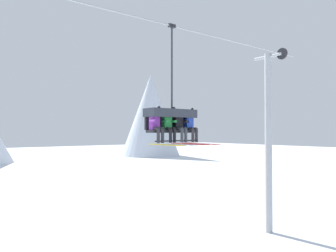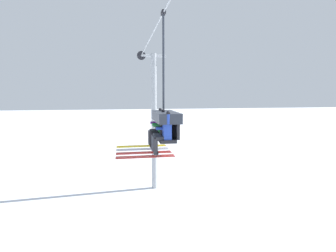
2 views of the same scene
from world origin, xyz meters
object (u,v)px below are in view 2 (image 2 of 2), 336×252
Objects in this scene: skier_purple at (156,127)px; skier_green at (158,129)px; skier_black at (160,131)px; skier_blue at (163,133)px; lift_tower_near at (154,119)px; chairlift_chair at (166,119)px.

skier_green is at bearing -0.76° from skier_purple.
skier_black is 0.52m from skier_blue.
lift_tower_near is 5.40× the size of skier_blue.
skier_blue is at bearing -5.33° from lift_tower_near.
skier_black is 1.00× the size of skier_blue.
skier_black is (0.26, -0.21, -0.32)m from chairlift_chair.
skier_blue is (1.04, 0.01, 0.02)m from skier_green.
skier_purple is at bearing 180.00° from skier_blue.
skier_black is at bearing -39.82° from chairlift_chair.
lift_tower_near reaches higher than skier_purple.
skier_black is at bearing 180.00° from skier_blue.
skier_purple is 0.51m from skier_green.
lift_tower_near is at bearing 175.54° from chairlift_chair.
lift_tower_near is at bearing 173.68° from skier_purple.
skier_blue is at bearing 0.00° from skier_purple.
chairlift_chair is at bearing 164.72° from skier_blue.
skier_blue is at bearing 0.38° from skier_green.
skier_black is at bearing -5.63° from lift_tower_near.
skier_black is at bearing 0.76° from skier_green.
chairlift_chair is (9.13, -0.71, 0.89)m from lift_tower_near.
chairlift_chair is 2.48× the size of skier_blue.
skier_black is at bearing 0.00° from skier_purple.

